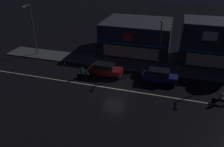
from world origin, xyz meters
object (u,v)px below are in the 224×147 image
Objects in this scene: parked_car_trailing at (105,69)px; traffic_cone at (64,64)px; motorcycle_lead at (83,74)px; streetlamp_mid at (160,40)px; motorcycle_following at (221,99)px; streetlamp_west at (32,26)px; pedestrian_on_sidewalk at (126,61)px; parked_car_near_kerb at (160,76)px.

parked_car_trailing is 6.86m from traffic_cone.
motorcycle_lead is (-2.50, -1.64, -0.24)m from parked_car_trailing.
streetlamp_mid is 12.97× the size of traffic_cone.
motorcycle_following is at bearing -11.24° from parked_car_trailing.
parked_car_trailing is (-6.44, -3.69, -3.48)m from streetlamp_mid.
motorcycle_lead reaches higher than traffic_cone.
streetlamp_mid reaches higher than traffic_cone.
streetlamp_west is at bearing 164.87° from parked_car_trailing.
motorcycle_lead is at bearing -146.65° from parked_car_trailing.
pedestrian_on_sidewalk is at bearing 145.41° from motorcycle_following.
streetlamp_mid reaches higher than motorcycle_following.
motorcycle_lead is 16.34m from motorcycle_following.
parked_car_trailing is at bearing 2.04° from parked_car_near_kerb.
parked_car_near_kerb is at bearing 139.43° from pedestrian_on_sidewalk.
motorcycle_following is at bearing -41.10° from streetlamp_mid.
parked_car_near_kerb is 1.00× the size of parked_car_trailing.
parked_car_trailing is (-2.07, -3.17, -0.07)m from pedestrian_on_sidewalk.
streetlamp_mid is 13.98m from traffic_cone.
motorcycle_following is at bearing -4.77° from motorcycle_lead.
pedestrian_on_sidewalk is (-4.36, -0.52, -3.41)m from streetlamp_mid.
streetlamp_west is 14.28× the size of traffic_cone.
pedestrian_on_sidewalk is at bearing -1.28° from streetlamp_west.
streetlamp_mid is 4.10× the size of pedestrian_on_sidewalk.
streetlamp_west is at bearing 159.02° from motorcycle_following.
pedestrian_on_sidewalk reaches higher than parked_car_near_kerb.
streetlamp_west reaches higher than pedestrian_on_sidewalk.
motorcycle_lead is 5.12m from traffic_cone.
streetlamp_west is at bearing 152.90° from motorcycle_lead.
traffic_cone is (-6.72, 1.24, -0.59)m from parked_car_trailing.
streetlamp_mid is at bearing 0.53° from streetlamp_west.
parked_car_near_kerb is (0.63, -3.44, -3.48)m from streetlamp_mid.
streetlamp_west is 20.66m from parked_car_near_kerb.
parked_car_near_kerb is 9.76m from motorcycle_lead.
parked_car_trailing is at bearing -10.46° from traffic_cone.
streetlamp_mid is 1.66× the size of parked_car_trailing.
motorcycle_lead is at bearing -149.18° from streetlamp_mid.
traffic_cone is at bearing 2.09° from pedestrian_on_sidewalk.
streetlamp_mid is 5.56m from pedestrian_on_sidewalk.
pedestrian_on_sidewalk is at bearing 12.38° from traffic_cone.
streetlamp_mid is 8.19m from parked_car_trailing.
parked_car_near_kerb is at bearing -4.10° from traffic_cone.
traffic_cone is (-13.79, 0.99, -0.59)m from parked_car_near_kerb.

